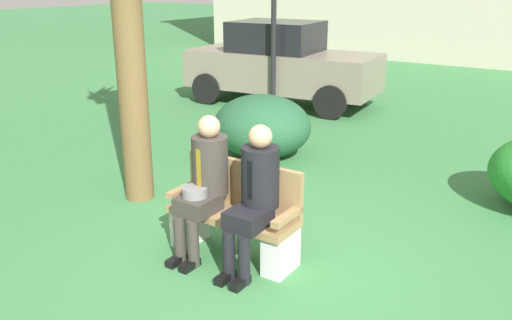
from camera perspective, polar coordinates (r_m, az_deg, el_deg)
ground_plane at (r=5.09m, az=1.07°, el=-11.24°), size 80.00×80.00×0.00m
park_bench at (r=5.17m, az=-2.14°, el=-5.89°), size 1.25×0.44×0.90m
seated_man_left at (r=5.09m, az=-5.42°, el=-2.06°), size 0.34×0.72×1.33m
seated_man_right at (r=4.79m, az=-0.11°, el=-3.33°), size 0.34×0.72×1.33m
shrub_mid_lawn at (r=8.01m, az=0.63°, el=3.58°), size 1.46×1.34×0.91m
parked_car_near at (r=11.41m, az=2.63°, el=10.04°), size 4.02×1.98×1.68m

